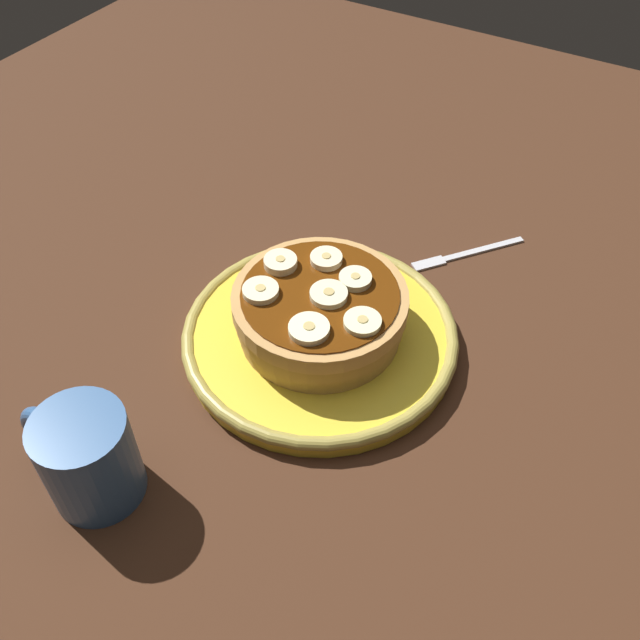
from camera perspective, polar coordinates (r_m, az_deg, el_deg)
ground_plane at (r=66.85cm, az=0.00°, el=-2.81°), size 140.00×140.00×3.00cm
plate at (r=64.87cm, az=0.00°, el=-1.28°), size 25.43×25.43×2.13cm
pancake_stack at (r=62.55cm, az=-0.19°, el=0.59°), size 15.75×15.55×4.88cm
banana_slice_0 at (r=60.38cm, az=0.65°, el=1.99°), size 3.30×3.30×0.80cm
banana_slice_1 at (r=60.98cm, az=-4.84°, el=2.35°), size 3.18×3.18×0.83cm
banana_slice_2 at (r=57.60cm, az=-0.89°, el=-0.76°), size 3.44×3.44×0.84cm
banana_slice_3 at (r=63.79cm, az=0.51°, el=4.95°), size 2.94×2.94×0.86cm
banana_slice_4 at (r=61.89cm, az=2.88°, el=3.31°), size 2.92×2.92×0.86cm
banana_slice_5 at (r=63.42cm, az=-3.22°, el=4.65°), size 3.01×3.01×1.01cm
banana_slice_6 at (r=58.31cm, az=3.46°, el=-0.18°), size 3.19×3.19×0.74cm
coffee_mug at (r=56.00cm, az=-18.50°, el=-10.38°), size 10.26×7.11×8.36cm
fork at (r=75.96cm, az=11.45°, el=5.27°), size 8.89×10.76×0.50cm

